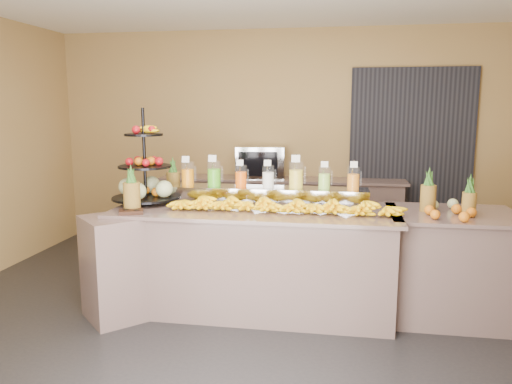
% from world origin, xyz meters
% --- Properties ---
extents(ground, '(6.00, 6.00, 0.00)m').
position_xyz_m(ground, '(0.00, 0.00, 0.00)').
color(ground, black).
rests_on(ground, ground).
extents(room_envelope, '(6.04, 5.02, 2.82)m').
position_xyz_m(room_envelope, '(0.19, 0.79, 1.88)').
color(room_envelope, olive).
rests_on(room_envelope, ground).
extents(buffet_counter, '(2.75, 1.25, 0.93)m').
position_xyz_m(buffet_counter, '(-0.12, 0.26, 0.47)').
color(buffet_counter, gray).
rests_on(buffet_counter, ground).
extents(right_counter, '(1.08, 0.88, 0.93)m').
position_xyz_m(right_counter, '(1.70, 0.40, 0.47)').
color(right_counter, gray).
rests_on(right_counter, ground).
extents(back_ledge, '(3.10, 0.55, 0.93)m').
position_xyz_m(back_ledge, '(0.00, 2.25, 0.47)').
color(back_ledge, gray).
rests_on(back_ledge, ground).
extents(pitcher_tray, '(1.85, 0.30, 0.15)m').
position_xyz_m(pitcher_tray, '(0.07, 0.58, 1.01)').
color(pitcher_tray, gray).
rests_on(pitcher_tray, buffet_counter).
extents(juice_pitcher_orange_a, '(0.12, 0.13, 0.30)m').
position_xyz_m(juice_pitcher_orange_a, '(-0.71, 0.58, 1.18)').
color(juice_pitcher_orange_a, silver).
rests_on(juice_pitcher_orange_a, pitcher_tray).
extents(juice_pitcher_green, '(0.13, 0.13, 0.31)m').
position_xyz_m(juice_pitcher_green, '(-0.45, 0.58, 1.18)').
color(juice_pitcher_green, silver).
rests_on(juice_pitcher_green, pitcher_tray).
extents(juice_pitcher_orange_b, '(0.11, 0.12, 0.27)m').
position_xyz_m(juice_pitcher_orange_b, '(-0.19, 0.58, 1.17)').
color(juice_pitcher_orange_b, silver).
rests_on(juice_pitcher_orange_b, pitcher_tray).
extents(juice_pitcher_milk, '(0.11, 0.12, 0.27)m').
position_xyz_m(juice_pitcher_milk, '(0.07, 0.58, 1.17)').
color(juice_pitcher_milk, silver).
rests_on(juice_pitcher_milk, pitcher_tray).
extents(juice_pitcher_lemon, '(0.13, 0.14, 0.32)m').
position_xyz_m(juice_pitcher_lemon, '(0.33, 0.58, 1.19)').
color(juice_pitcher_lemon, silver).
rests_on(juice_pitcher_lemon, pitcher_tray).
extents(juice_pitcher_lime, '(0.11, 0.12, 0.27)m').
position_xyz_m(juice_pitcher_lime, '(0.59, 0.58, 1.17)').
color(juice_pitcher_lime, silver).
rests_on(juice_pitcher_lime, pitcher_tray).
extents(juice_pitcher_orange_c, '(0.11, 0.12, 0.27)m').
position_xyz_m(juice_pitcher_orange_c, '(0.85, 0.58, 1.17)').
color(juice_pitcher_orange_c, silver).
rests_on(juice_pitcher_orange_c, pitcher_tray).
extents(banana_heap, '(2.02, 0.18, 0.17)m').
position_xyz_m(banana_heap, '(0.24, 0.23, 1.00)').
color(banana_heap, yellow).
rests_on(banana_heap, buffet_counter).
extents(fruit_stand, '(0.73, 0.73, 0.89)m').
position_xyz_m(fruit_stand, '(-1.02, 0.40, 1.16)').
color(fruit_stand, black).
rests_on(fruit_stand, buffet_counter).
extents(condiment_caddy, '(0.24, 0.21, 0.03)m').
position_xyz_m(condiment_caddy, '(-1.01, -0.08, 0.94)').
color(condiment_caddy, black).
rests_on(condiment_caddy, buffet_counter).
extents(pineapple_left_a, '(0.15, 0.15, 0.41)m').
position_xyz_m(pineapple_left_a, '(-1.04, 0.04, 1.08)').
color(pineapple_left_a, brown).
rests_on(pineapple_left_a, buffet_counter).
extents(pineapple_left_b, '(0.13, 0.13, 0.41)m').
position_xyz_m(pineapple_left_b, '(-0.92, 0.76, 1.08)').
color(pineapple_left_b, brown).
rests_on(pineapple_left_b, buffet_counter).
extents(right_fruit_pile, '(0.43, 0.41, 0.23)m').
position_xyz_m(right_fruit_pile, '(1.63, 0.30, 1.00)').
color(right_fruit_pile, brown).
rests_on(right_fruit_pile, right_counter).
extents(oven_warmer, '(0.64, 0.47, 0.40)m').
position_xyz_m(oven_warmer, '(-0.26, 2.25, 1.13)').
color(oven_warmer, gray).
rests_on(oven_warmer, back_ledge).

